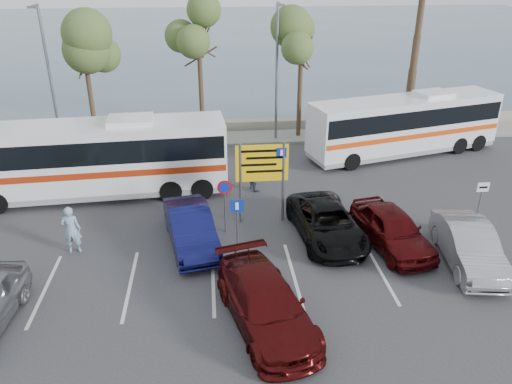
{
  "coord_description": "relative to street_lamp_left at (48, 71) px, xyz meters",
  "views": [
    {
      "loc": [
        -1.11,
        -15.79,
        10.41
      ],
      "look_at": [
        0.73,
        3.0,
        1.49
      ],
      "focal_mm": 35.0,
      "sensor_mm": 36.0,
      "label": 1
    }
  ],
  "objects": [
    {
      "name": "sign_no_stop",
      "position": [
        9.4,
        -11.13,
        -3.02
      ],
      "size": [
        0.6,
        0.08,
        2.35
      ],
      "color": "slate",
      "rests_on": "ground"
    },
    {
      "name": "car_maroon",
      "position": [
        10.4,
        -17.02,
        -3.84
      ],
      "size": [
        3.32,
        5.57,
        1.51
      ],
      "primitive_type": "imported",
      "rotation": [
        0.0,
        0.0,
        0.25
      ],
      "color": "#440B0B",
      "rests_on": "ground"
    },
    {
      "name": "seawall",
      "position": [
        10.0,
        2.48,
        -4.3
      ],
      "size": [
        48.0,
        0.8,
        0.6
      ],
      "primitive_type": "cube",
      "color": "gray",
      "rests_on": "ground"
    },
    {
      "name": "coach_bus_right",
      "position": [
        19.97,
        -3.02,
        -2.96
      ],
      "size": [
        11.56,
        5.22,
        3.53
      ],
      "color": "white",
      "rests_on": "ground"
    },
    {
      "name": "sign_parking",
      "position": [
        9.8,
        -12.73,
        -3.13
      ],
      "size": [
        0.5,
        0.07,
        2.25
      ],
      "color": "slate",
      "rests_on": "ground"
    },
    {
      "name": "coach_bus_left",
      "position": [
        3.5,
        -7.02,
        -2.84
      ],
      "size": [
        12.31,
        3.41,
        3.79
      ],
      "color": "white",
      "rests_on": "ground"
    },
    {
      "name": "ground",
      "position": [
        10.0,
        -13.52,
        -4.6
      ],
      "size": [
        120.0,
        120.0,
        0.0
      ],
      "primitive_type": "plane",
      "color": "#343437",
      "rests_on": "ground"
    },
    {
      "name": "direction_sign",
      "position": [
        11.0,
        -10.32,
        -2.17
      ],
      "size": [
        2.2,
        0.12,
        3.6
      ],
      "color": "slate",
      "rests_on": "ground"
    },
    {
      "name": "tree_left",
      "position": [
        2.0,
        0.48,
        1.41
      ],
      "size": [
        3.2,
        3.2,
        7.2
      ],
      "color": "#382619",
      "rests_on": "kerb_strip"
    },
    {
      "name": "car_silver_b",
      "position": [
        18.25,
        -14.39,
        -3.83
      ],
      "size": [
        2.25,
        4.84,
        1.54
      ],
      "primitive_type": "imported",
      "rotation": [
        0.0,
        0.0,
        -0.14
      ],
      "color": "#939399",
      "rests_on": "ground"
    },
    {
      "name": "suv_black",
      "position": [
        13.45,
        -12.02,
        -3.9
      ],
      "size": [
        2.78,
        5.23,
        1.4
      ],
      "primitive_type": "imported",
      "rotation": [
        0.0,
        0.0,
        0.09
      ],
      "color": "black",
      "rests_on": "ground"
    },
    {
      "name": "pedestrian_far",
      "position": [
        11.02,
        -7.02,
        -3.7
      ],
      "size": [
        0.96,
        1.07,
        1.8
      ],
      "primitive_type": "imported",
      "rotation": [
        0.0,
        0.0,
        1.95
      ],
      "color": "#383B54",
      "rests_on": "ground"
    },
    {
      "name": "kerb_strip",
      "position": [
        10.0,
        0.48,
        -4.52
      ],
      "size": [
        44.0,
        2.4,
        0.15
      ],
      "primitive_type": "cube",
      "color": "gray",
      "rests_on": "ground"
    },
    {
      "name": "tree_right",
      "position": [
        14.5,
        0.48,
        1.57
      ],
      "size": [
        3.2,
        3.2,
        7.4
      ],
      "color": "#382619",
      "rests_on": "kerb_strip"
    },
    {
      "name": "street_lamp_right",
      "position": [
        13.0,
        0.0,
        0.0
      ],
      "size": [
        0.45,
        1.15,
        8.01
      ],
      "color": "slate",
      "rests_on": "kerb_strip"
    },
    {
      "name": "street_lamp_left",
      "position": [
        0.0,
        0.0,
        0.0
      ],
      "size": [
        0.45,
        1.15,
        8.01
      ],
      "color": "slate",
      "rests_on": "kerb_strip"
    },
    {
      "name": "lane_markings",
      "position": [
        8.86,
        -14.52,
        -4.6
      ],
      "size": [
        12.02,
        4.2,
        0.01
      ],
      "primitive_type": null,
      "color": "silver",
      "rests_on": "ground"
    },
    {
      "name": "car_red",
      "position": [
        15.85,
        -12.89,
        -3.82
      ],
      "size": [
        2.61,
        4.81,
        1.55
      ],
      "primitive_type": "imported",
      "rotation": [
        0.0,
        0.0,
        0.18
      ],
      "color": "#45090B",
      "rests_on": "ground"
    },
    {
      "name": "pedestrian_near",
      "position": [
        3.48,
        -12.1,
        -3.63
      ],
      "size": [
        0.74,
        0.51,
        1.94
      ],
      "primitive_type": "imported",
      "rotation": [
        0.0,
        0.0,
        3.2
      ],
      "color": "#7F9DB9",
      "rests_on": "ground"
    },
    {
      "name": "car_blue",
      "position": [
        8.0,
        -12.02,
        -3.83
      ],
      "size": [
        2.48,
        4.88,
        1.54
      ],
      "primitive_type": "imported",
      "rotation": [
        0.0,
        0.0,
        0.19
      ],
      "color": "#0F1147",
      "rests_on": "ground"
    },
    {
      "name": "tree_mid",
      "position": [
        8.5,
        0.48,
        2.06
      ],
      "size": [
        3.2,
        3.2,
        8.0
      ],
      "color": "#382619",
      "rests_on": "kerb_strip"
    },
    {
      "name": "sign_taxi",
      "position": [
        19.8,
        -12.03,
        -3.18
      ],
      "size": [
        0.5,
        0.07,
        2.2
      ],
      "color": "slate",
      "rests_on": "ground"
    },
    {
      "name": "sea",
      "position": [
        10.0,
        46.48,
        -4.59
      ],
      "size": [
        140.0,
        140.0,
        0.0
      ],
      "primitive_type": "plane",
      "color": "#45576E",
      "rests_on": "ground"
    }
  ]
}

